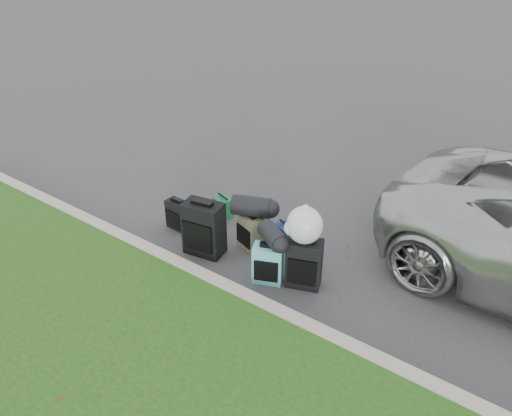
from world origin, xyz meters
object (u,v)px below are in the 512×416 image
Objects in this scene: suitcase_large_black_left at (204,228)px; suitcase_teal at (268,264)px; tote_navy at (285,233)px; suitcase_large_black_right at (304,263)px; tote_green at (223,207)px; suitcase_olive at (251,232)px; suitcase_small_black at (179,215)px.

suitcase_large_black_left reaches higher than suitcase_teal.
suitcase_teal is 0.96m from tote_navy.
suitcase_large_black_right is 2.17× the size of tote_green.
suitcase_teal is at bearing -19.51° from suitcase_olive.
suitcase_large_black_left is 1.17× the size of suitcase_large_black_right.
suitcase_large_black_right is (2.25, -0.06, 0.11)m from suitcase_small_black.
suitcase_olive is 0.99m from tote_green.
suitcase_small_black is 1.69× the size of tote_navy.
suitcase_large_black_left is 0.68m from suitcase_olive.
suitcase_teal reaches higher than tote_navy.
suitcase_olive is at bearing 144.24° from suitcase_large_black_right.
suitcase_olive is at bearing -8.85° from tote_green.
suitcase_small_black is 2.25m from suitcase_large_black_right.
suitcase_small_black is at bearing -97.28° from tote_green.
suitcase_large_black_left is 1.44× the size of suitcase_teal.
tote_navy is at bearing 16.02° from tote_green.
tote_green is at bearing -163.23° from tote_navy.
tote_green is (-1.51, 0.94, -0.12)m from suitcase_teal.
tote_navy is (0.78, 0.88, -0.26)m from suitcase_large_black_left.
tote_navy is (-0.32, 0.90, -0.14)m from suitcase_teal.
suitcase_small_black is 0.79m from suitcase_large_black_left.
suitcase_small_black is at bearing 148.42° from suitcase_teal.
suitcase_small_black is at bearing 151.18° from suitcase_large_black_left.
suitcase_large_black_left reaches higher than tote_navy.
suitcase_teal reaches higher than suitcase_small_black.
suitcase_teal is at bearing -11.04° from suitcase_large_black_left.
suitcase_olive is 1.09m from suitcase_large_black_right.
suitcase_olive reaches higher than tote_green.
suitcase_small_black is at bearing 158.26° from suitcase_large_black_right.
tote_navy is at bearing 38.46° from suitcase_large_black_left.
tote_green is at bearing 138.83° from suitcase_large_black_right.
suitcase_teal is (1.10, -0.02, -0.12)m from suitcase_large_black_left.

